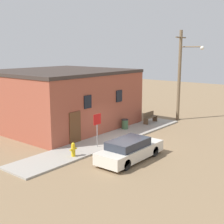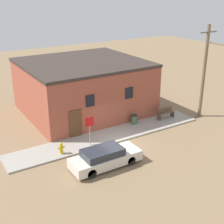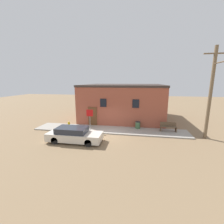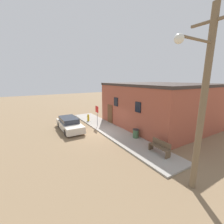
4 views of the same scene
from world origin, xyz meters
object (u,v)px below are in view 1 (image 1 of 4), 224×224
(fire_hydrant, at_px, (73,149))
(parked_car, at_px, (130,150))
(trash_bin, at_px, (125,124))
(utility_pole, at_px, (181,73))
(bench, at_px, (150,117))
(stop_sign, at_px, (97,124))

(fire_hydrant, xyz_separation_m, parked_car, (1.79, -2.76, 0.09))
(fire_hydrant, relative_size, trash_bin, 1.09)
(utility_pole, relative_size, parked_car, 1.72)
(fire_hydrant, bearing_deg, bench, 6.06)
(bench, height_order, trash_bin, bench)
(trash_bin, distance_m, utility_pole, 7.23)
(bench, distance_m, trash_bin, 3.03)
(trash_bin, bearing_deg, fire_hydrant, -168.04)
(fire_hydrant, bearing_deg, stop_sign, 3.09)
(fire_hydrant, distance_m, stop_sign, 2.50)
(trash_bin, xyz_separation_m, parked_car, (-5.27, -4.26, 0.12))
(fire_hydrant, distance_m, parked_car, 3.29)
(stop_sign, height_order, utility_pole, utility_pole)
(fire_hydrant, bearing_deg, trash_bin, 11.96)
(trash_bin, relative_size, utility_pole, 0.10)
(trash_bin, relative_size, parked_car, 0.17)
(trash_bin, distance_m, parked_car, 6.77)
(stop_sign, bearing_deg, bench, 6.91)
(bench, bearing_deg, trash_bin, 171.91)
(stop_sign, height_order, bench, stop_sign)
(fire_hydrant, distance_m, utility_pole, 13.56)
(parked_car, bearing_deg, fire_hydrant, 122.98)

